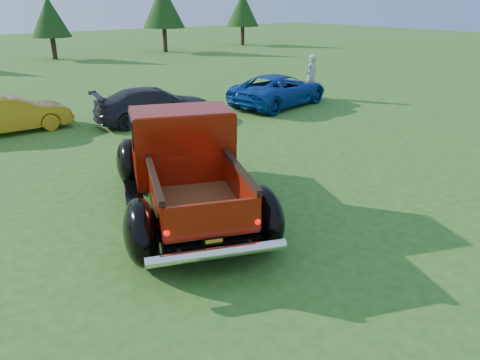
{
  "coord_description": "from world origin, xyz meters",
  "views": [
    {
      "loc": [
        -4.76,
        -6.63,
        4.26
      ],
      "look_at": [
        0.48,
        0.2,
        0.9
      ],
      "focal_mm": 35.0,
      "sensor_mm": 36.0,
      "label": 1
    }
  ],
  "objects_px": {
    "tree_east": "(163,6)",
    "spectator": "(311,77)",
    "show_car_grey": "(155,105)",
    "pickup_truck": "(183,160)",
    "tree_far_east": "(243,9)",
    "show_car_yellow": "(11,114)",
    "show_car_blue": "(279,90)",
    "tree_mid_right": "(50,17)"
  },
  "relations": [
    {
      "from": "pickup_truck",
      "to": "show_car_yellow",
      "type": "xyz_separation_m",
      "value": [
        -1.54,
        8.65,
        -0.39
      ]
    },
    {
      "from": "tree_far_east",
      "to": "show_car_yellow",
      "type": "xyz_separation_m",
      "value": [
        -25.5,
        -20.22,
        -2.62
      ]
    },
    {
      "from": "pickup_truck",
      "to": "show_car_blue",
      "type": "xyz_separation_m",
      "value": [
        8.46,
        6.33,
        -0.35
      ]
    },
    {
      "from": "tree_far_east",
      "to": "show_car_yellow",
      "type": "bearing_deg",
      "value": -141.59
    },
    {
      "from": "show_car_blue",
      "to": "show_car_grey",
      "type": "bearing_deg",
      "value": 72.31
    },
    {
      "from": "show_car_yellow",
      "to": "show_car_blue",
      "type": "height_order",
      "value": "show_car_blue"
    },
    {
      "from": "show_car_yellow",
      "to": "show_car_grey",
      "type": "xyz_separation_m",
      "value": [
        4.5,
        -1.71,
        0.01
      ]
    },
    {
      "from": "pickup_truck",
      "to": "spectator",
      "type": "height_order",
      "value": "pickup_truck"
    },
    {
      "from": "tree_far_east",
      "to": "show_car_yellow",
      "type": "relative_size",
      "value": 1.26
    },
    {
      "from": "tree_far_east",
      "to": "show_car_blue",
      "type": "distance_m",
      "value": 27.47
    },
    {
      "from": "tree_mid_right",
      "to": "tree_far_east",
      "type": "bearing_deg",
      "value": 1.59
    },
    {
      "from": "pickup_truck",
      "to": "show_car_grey",
      "type": "distance_m",
      "value": 7.55
    },
    {
      "from": "show_car_yellow",
      "to": "show_car_grey",
      "type": "height_order",
      "value": "show_car_grey"
    },
    {
      "from": "tree_east",
      "to": "spectator",
      "type": "distance_m",
      "value": 21.86
    },
    {
      "from": "tree_mid_right",
      "to": "pickup_truck",
      "type": "relative_size",
      "value": 0.72
    },
    {
      "from": "spectator",
      "to": "show_car_yellow",
      "type": "bearing_deg",
      "value": -14.25
    },
    {
      "from": "tree_far_east",
      "to": "show_car_blue",
      "type": "xyz_separation_m",
      "value": [
        -15.5,
        -22.54,
        -2.59
      ]
    },
    {
      "from": "show_car_yellow",
      "to": "show_car_grey",
      "type": "relative_size",
      "value": 0.87
    },
    {
      "from": "tree_far_east",
      "to": "pickup_truck",
      "type": "xyz_separation_m",
      "value": [
        -23.96,
        -28.86,
        -2.24
      ]
    },
    {
      "from": "tree_far_east",
      "to": "pickup_truck",
      "type": "distance_m",
      "value": 37.58
    },
    {
      "from": "tree_mid_right",
      "to": "tree_far_east",
      "type": "distance_m",
      "value": 18.01
    },
    {
      "from": "tree_mid_right",
      "to": "tree_far_east",
      "type": "xyz_separation_m",
      "value": [
        18.0,
        0.5,
        0.27
      ]
    },
    {
      "from": "tree_east",
      "to": "show_car_grey",
      "type": "distance_m",
      "value": 24.31
    },
    {
      "from": "tree_mid_right",
      "to": "tree_east",
      "type": "bearing_deg",
      "value": -3.18
    },
    {
      "from": "tree_east",
      "to": "show_car_blue",
      "type": "xyz_separation_m",
      "value": [
        -6.5,
        -21.54,
        -3.0
      ]
    },
    {
      "from": "pickup_truck",
      "to": "show_car_grey",
      "type": "xyz_separation_m",
      "value": [
        2.96,
        6.94,
        -0.38
      ]
    },
    {
      "from": "tree_east",
      "to": "tree_far_east",
      "type": "xyz_separation_m",
      "value": [
        9.0,
        1.0,
        -0.41
      ]
    },
    {
      "from": "tree_east",
      "to": "show_car_blue",
      "type": "bearing_deg",
      "value": -106.8
    },
    {
      "from": "spectator",
      "to": "show_car_grey",
      "type": "bearing_deg",
      "value": -7.18
    },
    {
      "from": "show_car_yellow",
      "to": "spectator",
      "type": "bearing_deg",
      "value": -99.0
    },
    {
      "from": "tree_east",
      "to": "pickup_truck",
      "type": "relative_size",
      "value": 0.89
    },
    {
      "from": "spectator",
      "to": "tree_mid_right",
      "type": "bearing_deg",
      "value": -82.68
    },
    {
      "from": "tree_far_east",
      "to": "show_car_yellow",
      "type": "height_order",
      "value": "tree_far_east"
    },
    {
      "from": "tree_east",
      "to": "show_car_grey",
      "type": "bearing_deg",
      "value": -119.84
    },
    {
      "from": "show_car_blue",
      "to": "pickup_truck",
      "type": "bearing_deg",
      "value": 115.41
    },
    {
      "from": "show_car_yellow",
      "to": "show_car_blue",
      "type": "relative_size",
      "value": 0.8
    },
    {
      "from": "show_car_yellow",
      "to": "pickup_truck",
      "type": "bearing_deg",
      "value": -169.42
    },
    {
      "from": "tree_east",
      "to": "show_car_blue",
      "type": "relative_size",
      "value": 1.14
    },
    {
      "from": "tree_east",
      "to": "tree_far_east",
      "type": "relative_size",
      "value": 1.12
    },
    {
      "from": "pickup_truck",
      "to": "spectator",
      "type": "distance_m",
      "value": 12.51
    },
    {
      "from": "tree_east",
      "to": "spectator",
      "type": "height_order",
      "value": "tree_east"
    },
    {
      "from": "tree_far_east",
      "to": "show_car_blue",
      "type": "height_order",
      "value": "tree_far_east"
    }
  ]
}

